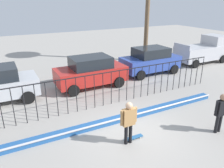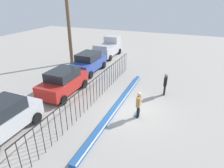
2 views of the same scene
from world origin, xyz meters
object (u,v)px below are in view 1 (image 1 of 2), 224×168
(parked_car_red, at_px, (91,72))
(pickup_truck, at_px, (204,50))
(skateboarder, at_px, (129,119))
(camera_operator, at_px, (221,110))
(skateboard, at_px, (134,138))
(parked_car_blue, at_px, (150,60))

(parked_car_red, height_order, pickup_truck, pickup_truck)
(skateboarder, height_order, camera_operator, skateboarder)
(skateboarder, relative_size, skateboard, 2.15)
(skateboard, relative_size, parked_car_red, 0.19)
(skateboard, bearing_deg, skateboarder, -136.67)
(skateboarder, distance_m, skateboard, 1.04)
(skateboarder, xyz_separation_m, pickup_truck, (11.74, 6.97, 0.01))
(parked_car_red, relative_size, parked_car_blue, 1.00)
(skateboarder, xyz_separation_m, skateboard, (0.33, 0.12, -0.97))
(pickup_truck, bearing_deg, parked_car_red, -177.46)
(parked_car_red, bearing_deg, pickup_truck, 0.30)
(skateboard, distance_m, parked_car_red, 6.12)
(parked_car_red, bearing_deg, skateboarder, -103.67)
(skateboarder, xyz_separation_m, parked_car_blue, (5.90, 6.61, -0.06))
(camera_operator, distance_m, parked_car_red, 7.65)
(camera_operator, relative_size, parked_car_blue, 0.40)
(camera_operator, xyz_separation_m, parked_car_blue, (2.24, 7.66, -0.05))
(pickup_truck, bearing_deg, camera_operator, -137.10)
(skateboarder, bearing_deg, skateboard, 5.46)
(skateboarder, distance_m, pickup_truck, 13.65)
(camera_operator, bearing_deg, parked_car_red, -61.48)
(parked_car_red, height_order, parked_car_blue, same)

